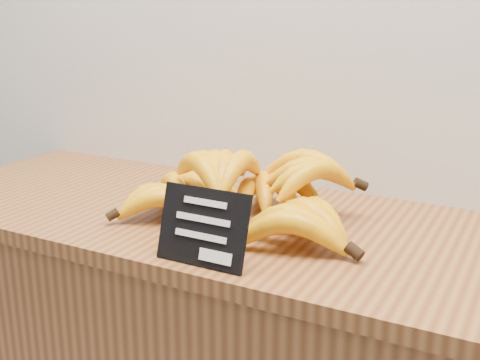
# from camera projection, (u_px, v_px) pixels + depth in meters

# --- Properties ---
(counter_top) EXTENTS (1.49, 0.54, 0.03)m
(counter_top) POSITION_uv_depth(u_px,v_px,m) (252.00, 225.00, 1.17)
(counter_top) COLOR brown
(counter_top) RESTS_ON counter
(chalkboard_sign) EXTENTS (0.16, 0.04, 0.12)m
(chalkboard_sign) POSITION_uv_depth(u_px,v_px,m) (203.00, 227.00, 0.95)
(chalkboard_sign) COLOR black
(chalkboard_sign) RESTS_ON counter_top
(banana_pile) EXTENTS (0.52, 0.40, 0.13)m
(banana_pile) POSITION_uv_depth(u_px,v_px,m) (245.00, 193.00, 1.14)
(banana_pile) COLOR #EAA809
(banana_pile) RESTS_ON counter_top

